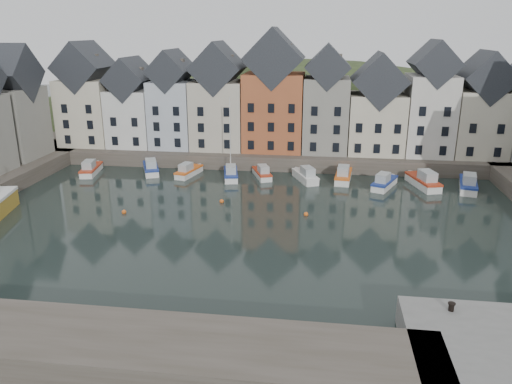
# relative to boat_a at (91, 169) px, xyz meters

# --- Properties ---
(ground) EXTENTS (260.00, 260.00, 0.00)m
(ground) POSITION_rel_boat_a_xyz_m (24.67, -17.59, -0.68)
(ground) COLOR black
(ground) RESTS_ON ground
(far_quay) EXTENTS (90.00, 16.00, 2.00)m
(far_quay) POSITION_rel_boat_a_xyz_m (24.67, 12.41, 0.32)
(far_quay) COLOR #443D34
(far_quay) RESTS_ON ground
(near_wall) EXTENTS (50.00, 6.00, 2.00)m
(near_wall) POSITION_rel_boat_a_xyz_m (14.67, -39.59, 0.32)
(near_wall) COLOR #443D34
(near_wall) RESTS_ON ground
(hillside) EXTENTS (153.60, 70.40, 64.00)m
(hillside) POSITION_rel_boat_a_xyz_m (24.69, 38.41, -18.64)
(hillside) COLOR #242E17
(hillside) RESTS_ON ground
(far_terrace) EXTENTS (72.37, 8.16, 17.78)m
(far_terrace) POSITION_rel_boat_a_xyz_m (27.89, 10.41, 8.20)
(far_terrace) COLOR beige
(far_terrace) RESTS_ON far_quay
(mooring_buoys) EXTENTS (20.50, 5.50, 0.50)m
(mooring_buoys) POSITION_rel_boat_a_xyz_m (20.67, -12.25, -0.53)
(mooring_buoys) COLOR #D95B19
(mooring_buoys) RESTS_ON ground
(boat_a) EXTENTS (2.82, 6.15, 2.27)m
(boat_a) POSITION_rel_boat_a_xyz_m (0.00, 0.00, 0.00)
(boat_a) COLOR silver
(boat_a) RESTS_ON ground
(boat_b) EXTENTS (4.10, 6.35, 2.34)m
(boat_b) POSITION_rel_boat_a_xyz_m (8.22, 1.58, 0.02)
(boat_b) COLOR silver
(boat_b) RESTS_ON ground
(boat_c) EXTENTS (2.93, 5.72, 2.10)m
(boat_c) POSITION_rel_boat_a_xyz_m (13.84, 0.92, -0.05)
(boat_c) COLOR silver
(boat_c) RESTS_ON ground
(boat_d) EXTENTS (2.95, 6.05, 11.09)m
(boat_d) POSITION_rel_boat_a_xyz_m (19.95, 0.31, 0.04)
(boat_d) COLOR silver
(boat_d) RESTS_ON ground
(boat_e) EXTENTS (3.44, 5.57, 2.05)m
(boat_e) POSITION_rel_boat_a_xyz_m (24.12, 1.37, -0.07)
(boat_e) COLOR silver
(boat_e) RESTS_ON ground
(boat_f) EXTENTS (3.98, 6.15, 2.27)m
(boat_f) POSITION_rel_boat_a_xyz_m (30.09, 0.62, -0.00)
(boat_f) COLOR silver
(boat_f) RESTS_ON ground
(boat_g) EXTENTS (2.59, 6.47, 2.42)m
(boat_g) POSITION_rel_boat_a_xyz_m (35.10, 1.30, 0.04)
(boat_g) COLOR silver
(boat_g) RESTS_ON ground
(boat_h) EXTENTS (3.99, 6.12, 2.26)m
(boat_h) POSITION_rel_boat_a_xyz_m (40.19, -1.14, -0.00)
(boat_h) COLOR silver
(boat_h) RESTS_ON ground
(boat_i) EXTENTS (3.84, 7.02, 2.58)m
(boat_i) POSITION_rel_boat_a_xyz_m (45.27, -0.15, 0.09)
(boat_i) COLOR silver
(boat_i) RESTS_ON ground
(boat_j) EXTENTS (3.43, 6.82, 2.51)m
(boat_j) POSITION_rel_boat_a_xyz_m (50.62, -0.70, 0.07)
(boat_j) COLOR silver
(boat_j) RESTS_ON ground
(mooring_bollard) EXTENTS (0.48, 0.48, 0.56)m
(mooring_bollard) POSITION_rel_boat_a_xyz_m (40.83, -34.09, 1.63)
(mooring_bollard) COLOR black
(mooring_bollard) RESTS_ON near_quay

